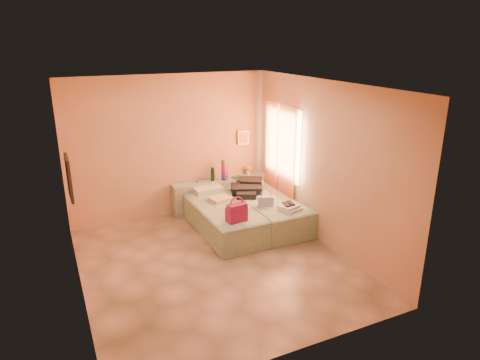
% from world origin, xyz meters
% --- Properties ---
extents(ground, '(4.50, 4.50, 0.00)m').
position_xyz_m(ground, '(0.00, 0.00, 0.00)').
color(ground, tan).
rests_on(ground, ground).
extents(room_walls, '(4.02, 4.51, 2.81)m').
position_xyz_m(room_walls, '(0.21, 0.57, 1.79)').
color(room_walls, tan).
rests_on(room_walls, ground).
extents(headboard_ledge, '(2.05, 0.30, 0.65)m').
position_xyz_m(headboard_ledge, '(0.98, 2.10, 0.33)').
color(headboard_ledge, '#A3AC8D').
rests_on(headboard_ledge, ground).
extents(bed_left, '(0.94, 2.02, 0.50)m').
position_xyz_m(bed_left, '(0.60, 1.05, 0.25)').
color(bed_left, '#A1B894').
rests_on(bed_left, ground).
extents(bed_right, '(0.94, 2.02, 0.50)m').
position_xyz_m(bed_right, '(1.50, 1.05, 0.25)').
color(bed_right, '#A1B894').
rests_on(bed_right, ground).
extents(water_bottle, '(0.08, 0.08, 0.27)m').
position_xyz_m(water_bottle, '(0.80, 2.08, 0.78)').
color(water_bottle, '#143918').
rests_on(water_bottle, headboard_ledge).
extents(rainbow_box, '(0.13, 0.13, 0.43)m').
position_xyz_m(rainbow_box, '(1.04, 2.03, 0.86)').
color(rainbow_box, '#971246').
rests_on(rainbow_box, headboard_ledge).
extents(small_dish, '(0.12, 0.12, 0.03)m').
position_xyz_m(small_dish, '(0.52, 2.14, 0.66)').
color(small_dish, '#4E9070').
rests_on(small_dish, headboard_ledge).
extents(green_book, '(0.23, 0.19, 0.03)m').
position_xyz_m(green_book, '(1.32, 2.04, 0.67)').
color(green_book, '#274A2A').
rests_on(green_book, headboard_ledge).
extents(flower_vase, '(0.22, 0.22, 0.23)m').
position_xyz_m(flower_vase, '(1.64, 2.16, 0.76)').
color(flower_vase, silver).
rests_on(flower_vase, headboard_ledge).
extents(magenta_handbag, '(0.36, 0.24, 0.32)m').
position_xyz_m(magenta_handbag, '(0.54, 0.35, 0.66)').
color(magenta_handbag, '#971246').
rests_on(magenta_handbag, bed_left).
extents(khaki_garment, '(0.44, 0.37, 0.07)m').
position_xyz_m(khaki_garment, '(0.66, 1.34, 0.53)').
color(khaki_garment, tan).
rests_on(khaki_garment, bed_left).
extents(clothes_pile, '(0.85, 0.85, 0.19)m').
position_xyz_m(clothes_pile, '(1.35, 1.52, 0.60)').
color(clothes_pile, black).
rests_on(clothes_pile, bed_right).
extents(blue_handbag, '(0.31, 0.23, 0.18)m').
position_xyz_m(blue_handbag, '(1.31, 0.74, 0.59)').
color(blue_handbag, '#3E5C96').
rests_on(blue_handbag, bed_right).
extents(towel_stack, '(0.42, 0.38, 0.10)m').
position_xyz_m(towel_stack, '(1.60, 0.36, 0.55)').
color(towel_stack, silver).
rests_on(towel_stack, bed_right).
extents(sandal_pair, '(0.20, 0.25, 0.02)m').
position_xyz_m(sandal_pair, '(1.60, 0.41, 0.61)').
color(sandal_pair, black).
rests_on(sandal_pair, towel_stack).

